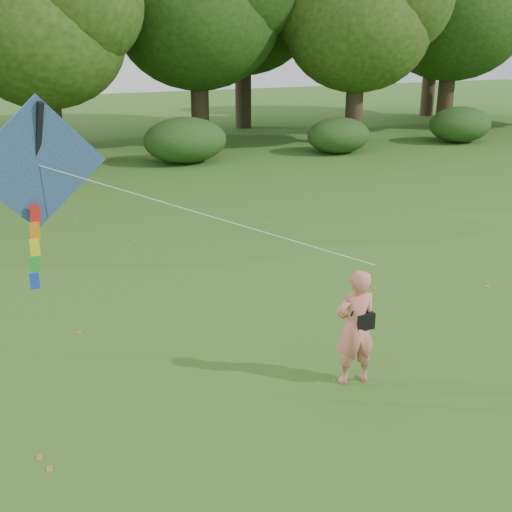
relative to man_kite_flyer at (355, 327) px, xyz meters
name	(u,v)px	position (x,y,z in m)	size (l,w,h in m)	color
ground	(330,379)	(-0.30, 0.18, -0.94)	(100.00, 100.00, 0.00)	#265114
man_kite_flyer	(355,327)	(0.00, 0.00, 0.00)	(0.69, 0.45, 1.88)	#E6786C
crossbody_bag	(363,320)	(0.12, -0.03, 0.12)	(0.43, 0.20, 0.73)	black
flying_kite	(38,169)	(-4.25, 1.85, 2.46)	(5.52, 2.25, 2.88)	#284BAE
tree_line	(121,22)	(1.37, 23.06, 4.66)	(54.70, 15.30, 9.48)	#3A2D1E
shrub_band	(96,149)	(-1.02, 17.78, -0.09)	(39.15, 3.22, 1.88)	#264919
fallen_leaves	(208,295)	(-1.00, 4.17, -0.94)	(9.65, 14.03, 0.01)	olive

